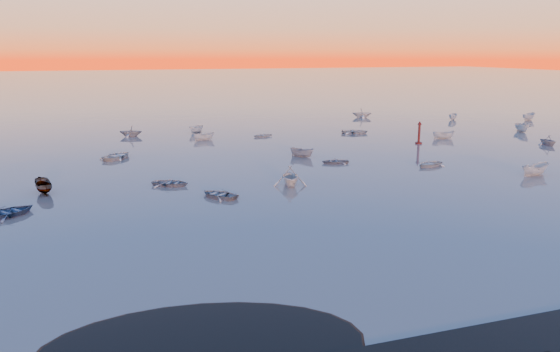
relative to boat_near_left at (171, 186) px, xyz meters
name	(u,v)px	position (x,y,z in m)	size (l,w,h in m)	color
ground	(195,113)	(14.46, 67.75, 0.00)	(600.00, 600.00, 0.00)	#6D615B
mud_lobes	(506,299)	(14.46, -33.25, 0.01)	(140.00, 6.00, 0.07)	black
moored_fleet	(250,146)	(14.46, 20.75, 0.00)	(124.00, 58.00, 1.20)	silver
boat_near_left	(171,186)	(0.00, 0.00, 0.00)	(3.85, 1.61, 0.96)	gray
boat_near_center	(535,175)	(39.90, -8.25, 0.00)	(3.94, 1.67, 1.36)	silver
boat_near_right	(547,145)	(57.02, 7.48, 0.00)	(3.32, 1.49, 1.16)	gray
channel_marker	(419,134)	(39.31, 14.65, 1.41)	(1.00, 1.00, 3.57)	#46110F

